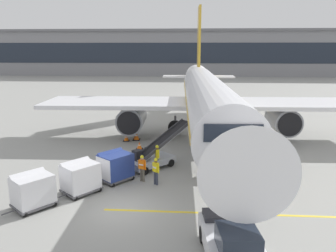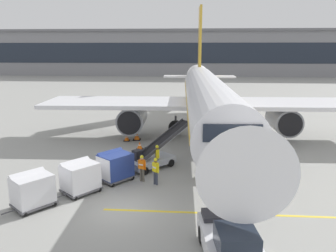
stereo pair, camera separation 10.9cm
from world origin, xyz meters
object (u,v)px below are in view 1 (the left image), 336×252
(ground_crew_by_loader, at_px, (142,167))
(ground_crew_wingwalker, at_px, (157,155))
(baggage_cart_third, at_px, (32,190))
(safety_cone_nose_mark, at_px, (139,146))
(ground_crew_marshaller, at_px, (156,169))
(baggage_cart_lead, at_px, (115,166))
(ground_crew_by_carts, at_px, (113,166))
(parked_airplane, at_px, (207,98))
(baggage_cart_second, at_px, (80,176))
(pushback_tug, at_px, (233,244))
(safety_cone_engine_keepout, at_px, (136,136))
(safety_cone_wingtip, at_px, (126,138))
(belt_loader, at_px, (154,155))

(ground_crew_by_loader, relative_size, ground_crew_wingwalker, 1.00)
(baggage_cart_third, xyz_separation_m, safety_cone_nose_mark, (4.06, 10.80, -0.68))
(ground_crew_by_loader, bearing_deg, ground_crew_marshaller, -25.91)
(baggage_cart_third, height_order, ground_crew_by_loader, baggage_cart_third)
(baggage_cart_lead, height_order, ground_crew_by_carts, baggage_cart_lead)
(parked_airplane, xyz_separation_m, baggage_cart_third, (-9.80, -15.18, -2.76))
(baggage_cart_second, relative_size, ground_crew_by_loader, 1.50)
(baggage_cart_third, distance_m, pushback_tug, 10.83)
(ground_crew_marshaller, bearing_deg, safety_cone_engine_keepout, 105.75)
(parked_airplane, bearing_deg, baggage_cart_second, -120.94)
(baggage_cart_second, distance_m, safety_cone_engine_keepout, 11.83)
(ground_crew_by_loader, distance_m, safety_cone_engine_keepout, 10.02)
(baggage_cart_lead, xyz_separation_m, ground_crew_by_carts, (-0.13, -0.06, -0.00))
(baggage_cart_lead, height_order, ground_crew_by_loader, baggage_cart_lead)
(baggage_cart_second, bearing_deg, parked_airplane, 59.06)
(safety_cone_wingtip, height_order, safety_cone_nose_mark, safety_cone_nose_mark)
(ground_crew_by_loader, relative_size, safety_cone_engine_keepout, 2.33)
(baggage_cart_third, relative_size, ground_crew_by_loader, 1.50)
(ground_crew_wingwalker, distance_m, safety_cone_engine_keepout, 7.98)
(ground_crew_marshaller, relative_size, safety_cone_wingtip, 2.76)
(parked_airplane, height_order, baggage_cart_second, parked_airplane)
(ground_crew_wingwalker, bearing_deg, ground_crew_by_loader, -107.43)
(ground_crew_by_carts, relative_size, ground_crew_marshaller, 1.00)
(parked_airplane, bearing_deg, baggage_cart_third, -122.86)
(baggage_cart_lead, height_order, safety_cone_engine_keepout, baggage_cart_lead)
(parked_airplane, distance_m, baggage_cart_lead, 13.11)
(parked_airplane, bearing_deg, baggage_cart_lead, -119.25)
(baggage_cart_lead, height_order, safety_cone_wingtip, baggage_cart_lead)
(ground_crew_by_loader, bearing_deg, ground_crew_wingwalker, 72.57)
(baggage_cart_lead, bearing_deg, ground_crew_marshaller, -10.59)
(safety_cone_wingtip, bearing_deg, ground_crew_by_carts, -84.20)
(baggage_cart_lead, distance_m, ground_crew_marshaller, 2.72)
(baggage_cart_second, distance_m, ground_crew_wingwalker, 5.91)
(parked_airplane, xyz_separation_m, baggage_cart_lead, (-6.26, -11.18, -2.76))
(belt_loader, bearing_deg, ground_crew_wingwalker, -53.61)
(safety_cone_engine_keepout, bearing_deg, baggage_cart_lead, -88.73)
(baggage_cart_second, bearing_deg, safety_cone_nose_mark, 76.30)
(ground_crew_wingwalker, bearing_deg, pushback_tug, -68.70)
(ground_crew_by_loader, bearing_deg, baggage_cart_lead, 178.32)
(safety_cone_engine_keepout, relative_size, safety_cone_nose_mark, 1.15)
(ground_crew_wingwalker, height_order, safety_cone_nose_mark, ground_crew_wingwalker)
(ground_crew_by_carts, height_order, safety_cone_engine_keepout, ground_crew_by_carts)
(baggage_cart_second, bearing_deg, pushback_tug, -36.76)
(ground_crew_wingwalker, relative_size, safety_cone_wingtip, 2.76)
(baggage_cart_second, bearing_deg, belt_loader, 50.35)
(safety_cone_nose_mark, bearing_deg, baggage_cart_second, -103.70)
(ground_crew_by_carts, height_order, ground_crew_marshaller, same)
(baggage_cart_third, relative_size, ground_crew_wingwalker, 1.50)
(belt_loader, bearing_deg, parked_airplane, 64.57)
(baggage_cart_second, relative_size, safety_cone_wingtip, 4.14)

